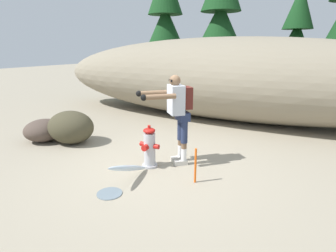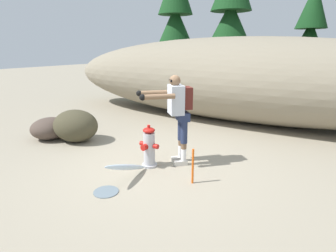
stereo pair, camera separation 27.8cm
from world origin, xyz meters
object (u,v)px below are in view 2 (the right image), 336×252
(fire_hydrant, at_px, (149,147))
(boulder_mid, at_px, (50,128))
(survey_stake, at_px, (193,166))
(boulder_large, at_px, (76,126))
(utility_worker, at_px, (177,109))

(fire_hydrant, distance_m, boulder_mid, 3.04)
(boulder_mid, distance_m, survey_stake, 4.05)
(fire_hydrant, distance_m, boulder_large, 2.34)
(boulder_large, height_order, survey_stake, boulder_large)
(utility_worker, height_order, survey_stake, utility_worker)
(boulder_large, bearing_deg, fire_hydrant, -6.47)
(utility_worker, bearing_deg, fire_hydrant, 0.33)
(utility_worker, bearing_deg, boulder_mid, -39.77)
(utility_worker, distance_m, boulder_large, 2.79)
(fire_hydrant, relative_size, boulder_mid, 0.88)
(boulder_large, height_order, boulder_mid, boulder_large)
(utility_worker, relative_size, boulder_mid, 1.85)
(boulder_large, bearing_deg, boulder_mid, -164.81)
(survey_stake, bearing_deg, boulder_mid, 176.41)
(fire_hydrant, bearing_deg, boulder_large, 173.53)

